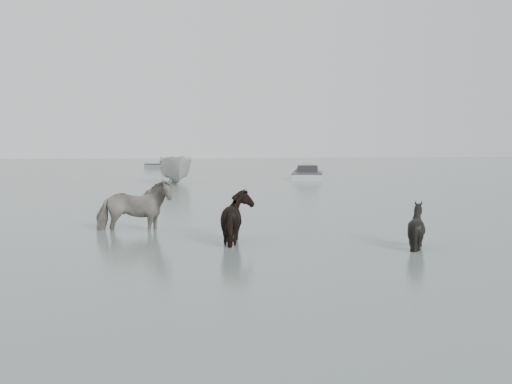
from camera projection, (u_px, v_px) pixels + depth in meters
ground at (245, 243)px, 13.00m from camera, size 140.00×140.00×0.00m
pony_pinto at (134, 198)px, 14.77m from camera, size 1.82×0.93×1.49m
pony_dark at (241, 211)px, 13.10m from camera, size 1.38×1.51×1.29m
pony_black at (417, 218)px, 12.48m from camera, size 1.28×1.21×1.13m
boat_small at (176, 168)px, 32.12m from camera, size 1.75×4.07×1.54m
skiff_port at (307, 172)px, 35.35m from camera, size 2.85×5.01×0.75m
skiff_mid at (165, 164)px, 49.04m from camera, size 3.81×4.83×0.75m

